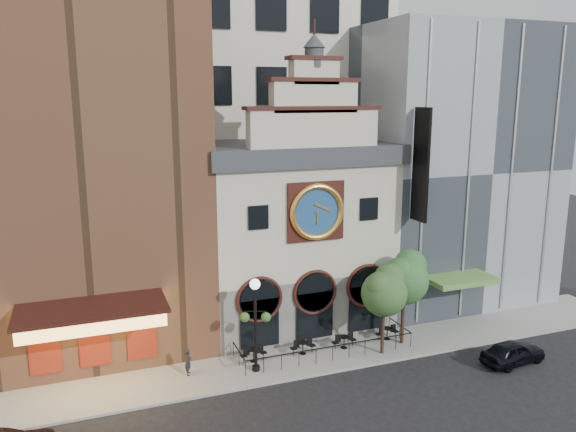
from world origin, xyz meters
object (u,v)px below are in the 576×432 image
at_px(lamppost, 255,315).
at_px(tree_right, 405,276).
at_px(bistro_2, 344,341).
at_px(tree_left, 385,290).
at_px(bistro_1, 303,347).
at_px(bistro_3, 387,332).
at_px(car_right, 513,352).
at_px(bistro_0, 253,354).
at_px(pedestrian, 188,362).

bearing_deg(lamppost, tree_right, 22.15).
xyz_separation_m(bistro_2, tree_left, (1.89, -1.39, 3.53)).
xyz_separation_m(bistro_1, bistro_3, (5.79, 0.04, 0.00)).
height_order(bistro_3, lamppost, lamppost).
bearing_deg(car_right, bistro_1, 58.67).
bearing_deg(bistro_0, car_right, -20.25).
distance_m(lamppost, tree_left, 7.86).
relative_size(car_right, pedestrian, 2.65).
distance_m(pedestrian, tree_left, 11.99).
height_order(bistro_2, lamppost, lamppost).
xyz_separation_m(bistro_0, car_right, (14.20, -5.24, 0.08)).
bearing_deg(bistro_3, car_right, -44.05).
distance_m(bistro_0, bistro_3, 8.85).
distance_m(bistro_1, bistro_3, 5.79).
xyz_separation_m(bistro_3, tree_right, (0.66, -0.72, 3.87)).
relative_size(bistro_1, lamppost, 0.29).
relative_size(lamppost, tree_left, 0.99).
bearing_deg(bistro_3, pedestrian, -179.19).
relative_size(bistro_2, tree_right, 0.27).
relative_size(bistro_2, car_right, 0.39).
relative_size(bistro_0, lamppost, 0.29).
bearing_deg(tree_right, bistro_0, 175.27).
bearing_deg(bistro_2, pedestrian, -180.00).
distance_m(bistro_3, tree_right, 4.00).
bearing_deg(lamppost, bistro_0, 100.18).
distance_m(bistro_1, pedestrian, 6.91).
bearing_deg(lamppost, car_right, 4.25).
bearing_deg(pedestrian, bistro_2, -74.54).
xyz_separation_m(bistro_0, bistro_1, (3.06, -0.11, 0.00)).
bearing_deg(pedestrian, bistro_1, -73.39).
height_order(bistro_1, pedestrian, pedestrian).
bearing_deg(bistro_2, bistro_3, 3.27).
relative_size(bistro_3, pedestrian, 1.03).
bearing_deg(bistro_2, lamppost, -171.73).
distance_m(lamppost, tree_right, 9.76).
bearing_deg(lamppost, pedestrian, -173.02).
distance_m(bistro_3, lamppost, 9.55).
bearing_deg(bistro_1, bistro_0, 178.03).
height_order(bistro_0, lamppost, lamppost).
height_order(bistro_2, bistro_3, same).
bearing_deg(bistro_2, car_right, -30.52).
bearing_deg(tree_left, lamppost, 176.16).
height_order(bistro_3, car_right, car_right).
distance_m(bistro_1, bistro_2, 2.67).
distance_m(bistro_2, car_right, 9.83).
bearing_deg(lamppost, bistro_3, 26.82).
distance_m(bistro_2, tree_left, 4.24).
height_order(bistro_1, tree_left, tree_left).
bearing_deg(bistro_1, bistro_2, -2.97).
relative_size(bistro_3, tree_right, 0.27).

